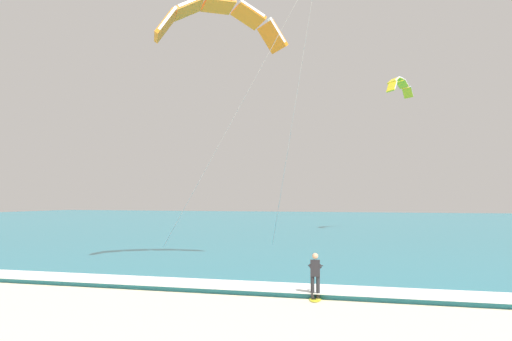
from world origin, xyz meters
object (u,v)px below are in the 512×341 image
object	(u,v)px
kite_distant	(399,85)
surfboard	(315,299)
kitesurfer	(315,274)
kite_primary	(220,18)

from	to	relation	value
kite_distant	surfboard	bearing A→B (deg)	-88.76
surfboard	kitesurfer	size ratio (longest dim) A/B	0.86
surfboard	kite_distant	size ratio (longest dim) A/B	0.28
kite_distant	kitesurfer	bearing A→B (deg)	-88.77
surfboard	kitesurfer	distance (m)	0.91
kitesurfer	kite_distant	xyz separation A→B (m)	(-0.93, 43.31, 14.48)
surfboard	kite_distant	bearing A→B (deg)	91.24
kitesurfer	kite_distant	world-z (taller)	kite_distant
kitesurfer	surfboard	bearing A→B (deg)	-79.22
kitesurfer	kite_primary	world-z (taller)	kite_primary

